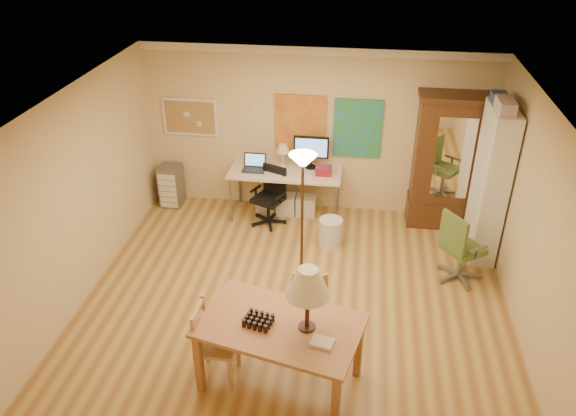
# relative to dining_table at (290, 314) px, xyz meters

# --- Properties ---
(floor) EXTENTS (5.50, 5.50, 0.00)m
(floor) POSITION_rel_dining_table_xyz_m (-0.12, 1.50, -0.98)
(floor) COLOR olive
(floor) RESTS_ON ground
(crown_molding) EXTENTS (5.50, 0.08, 0.12)m
(crown_molding) POSITION_rel_dining_table_xyz_m (-0.12, 3.96, 1.66)
(crown_molding) COLOR white
(crown_molding) RESTS_ON floor
(corkboard) EXTENTS (0.90, 0.04, 0.62)m
(corkboard) POSITION_rel_dining_table_xyz_m (-2.17, 3.97, 0.52)
(corkboard) COLOR #9F824B
(corkboard) RESTS_ON floor
(art_panel_left) EXTENTS (0.80, 0.04, 1.00)m
(art_panel_left) POSITION_rel_dining_table_xyz_m (-0.37, 3.97, 0.47)
(art_panel_left) COLOR gold
(art_panel_left) RESTS_ON floor
(art_panel_right) EXTENTS (0.75, 0.04, 0.95)m
(art_panel_right) POSITION_rel_dining_table_xyz_m (0.53, 3.97, 0.47)
(art_panel_right) COLOR teal
(art_panel_right) RESTS_ON floor
(dining_table) EXTENTS (1.83, 1.35, 1.55)m
(dining_table) POSITION_rel_dining_table_xyz_m (0.00, 0.00, 0.00)
(dining_table) COLOR brown
(dining_table) RESTS_ON floor
(ladder_chair_back) EXTENTS (0.46, 0.44, 0.91)m
(ladder_chair_back) POSITION_rel_dining_table_xyz_m (0.11, 0.95, -0.56)
(ladder_chair_back) COLOR #AD724F
(ladder_chair_back) RESTS_ON floor
(ladder_chair_left) EXTENTS (0.42, 0.44, 0.95)m
(ladder_chair_left) POSITION_rel_dining_table_xyz_m (-0.82, 0.01, -0.54)
(ladder_chair_left) COLOR #AD724F
(ladder_chair_left) RESTS_ON floor
(torchiere_lamp) EXTENTS (0.35, 0.35, 1.92)m
(torchiere_lamp) POSITION_rel_dining_table_xyz_m (-0.09, 1.81, 0.56)
(torchiere_lamp) COLOR #43291B
(torchiere_lamp) RESTS_ON floor
(computer_desk) EXTENTS (1.78, 0.78, 1.35)m
(computer_desk) POSITION_rel_dining_table_xyz_m (-0.53, 3.66, -0.49)
(computer_desk) COLOR #CCAF95
(computer_desk) RESTS_ON floor
(office_chair_black) EXTENTS (0.58, 0.58, 0.94)m
(office_chair_black) POSITION_rel_dining_table_xyz_m (-0.78, 3.35, -0.73)
(office_chair_black) COLOR black
(office_chair_black) RESTS_ON floor
(office_chair_green) EXTENTS (0.66, 0.66, 1.04)m
(office_chair_green) POSITION_rel_dining_table_xyz_m (2.03, 2.22, -0.70)
(office_chair_green) COLOR slate
(office_chair_green) RESTS_ON floor
(drawer_cart) EXTENTS (0.34, 0.41, 0.69)m
(drawer_cart) POSITION_rel_dining_table_xyz_m (-2.53, 3.73, -0.64)
(drawer_cart) COLOR slate
(drawer_cart) RESTS_ON floor
(armoire) EXTENTS (1.17, 0.55, 2.14)m
(armoire) POSITION_rel_dining_table_xyz_m (1.97, 3.73, -0.05)
(armoire) COLOR #38170F
(armoire) RESTS_ON floor
(bookshelf) EXTENTS (0.33, 0.89, 2.23)m
(bookshelf) POSITION_rel_dining_table_xyz_m (2.43, 2.96, 0.13)
(bookshelf) COLOR white
(bookshelf) RESTS_ON floor
(wastebin) EXTENTS (0.36, 0.36, 0.45)m
(wastebin) POSITION_rel_dining_table_xyz_m (0.23, 2.80, -0.76)
(wastebin) COLOR silver
(wastebin) RESTS_ON floor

